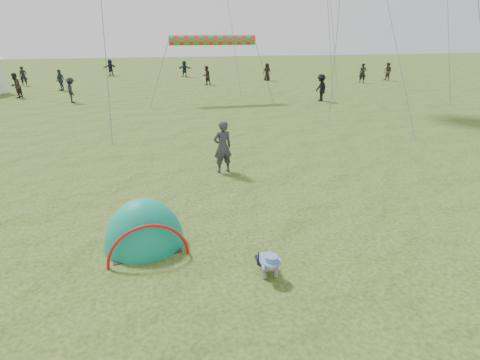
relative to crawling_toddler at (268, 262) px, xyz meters
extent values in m
plane|color=#1A3C0E|center=(0.59, -0.12, -0.27)|extent=(140.00, 140.00, 0.00)
ellipsoid|color=#18766D|center=(-2.35, 1.58, -0.27)|extent=(1.90, 1.64, 2.23)
imported|color=#2F2F36|center=(0.16, 5.81, 0.61)|extent=(0.72, 0.55, 1.75)
imported|color=black|center=(-12.96, 31.12, 0.56)|extent=(0.68, 0.53, 1.65)
imported|color=black|center=(2.72, 28.20, 0.55)|extent=(1.00, 0.93, 1.63)
imported|color=#303C4C|center=(-9.14, 27.24, 0.57)|extent=(0.70, 1.06, 1.67)
imported|color=black|center=(-7.25, 21.17, 0.55)|extent=(0.88, 1.18, 1.64)
imported|color=#1F2630|center=(-6.30, 37.87, 0.59)|extent=(1.49, 1.48, 1.72)
imported|color=#40342E|center=(20.22, 27.44, 0.58)|extent=(0.83, 0.96, 1.69)
imported|color=black|center=(9.13, 18.12, 0.62)|extent=(0.72, 1.18, 1.78)
imported|color=black|center=(8.91, 30.16, 0.55)|extent=(0.84, 0.58, 1.63)
imported|color=#1A2B33|center=(1.37, 35.11, 0.55)|extent=(1.53, 1.23, 1.63)
imported|color=black|center=(16.97, 26.40, 0.61)|extent=(0.75, 0.61, 1.76)
imported|color=#2F2521|center=(-11.49, 24.13, 0.60)|extent=(0.84, 0.98, 1.73)
cylinder|color=red|center=(2.03, 19.60, 3.66)|extent=(5.57, 0.64, 0.64)
camera|label=1|loc=(-1.88, -5.86, 4.12)|focal=28.00mm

